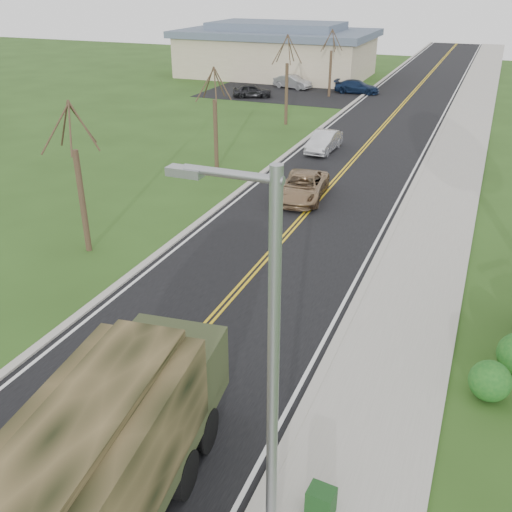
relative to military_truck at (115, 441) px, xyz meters
The scene contains 18 objects.
ground 2.55m from the military_truck, behind, with size 160.00×160.00×0.00m, color #274416.
road 40.29m from the military_truck, 92.32° to the left, with size 8.00×120.00×0.01m, color black.
curb_right 40.33m from the military_truck, 86.41° to the left, with size 0.30×120.00×0.12m, color #9E998E.
sidewalk_right 40.48m from the military_truck, 83.93° to the left, with size 3.20×120.00×0.10m, color #9E998E.
curb_left 40.67m from the military_truck, 98.17° to the left, with size 0.30×120.00×0.10m, color #9E998E.
street_light 4.11m from the military_truck, ahead, with size 1.65×0.22×8.00m.
bare_tree_a 13.39m from the military_truck, 130.20° to the left, with size 1.93×2.26×6.08m.
bare_tree_b 23.83m from the military_truck, 111.23° to the left, with size 1.83×2.14×5.73m.
bare_tree_c 35.29m from the military_truck, 104.16° to the left, with size 2.04×2.39×6.42m.
bare_tree_d 47.01m from the military_truck, 100.58° to the left, with size 1.88×2.20×5.91m.
commercial_building 58.88m from the military_truck, 107.40° to the left, with size 25.50×21.50×5.65m.
military_truck is the anchor object (origin of this frame).
suv_champagne 19.52m from the military_truck, 97.16° to the left, with size 2.10×4.54×1.26m, color #8E7050.
sedan_silver 28.38m from the military_truck, 97.83° to the left, with size 1.35×3.89×1.28m, color silver.
utility_box_far 4.37m from the military_truck, 20.47° to the left, with size 0.55×0.45×0.65m, color #163E17.
lot_car_dark 45.68m from the military_truck, 109.33° to the left, with size 1.43×3.56×1.21m, color black.
lot_car_silver 50.75m from the military_truck, 105.08° to the left, with size 1.38×3.95×1.30m, color #A1A2A6.
lot_car_navy 49.30m from the military_truck, 97.73° to the left, with size 1.74×4.27×1.24m, color #0F1D39.
Camera 1 is at (7.36, -6.92, 10.09)m, focal length 40.00 mm.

